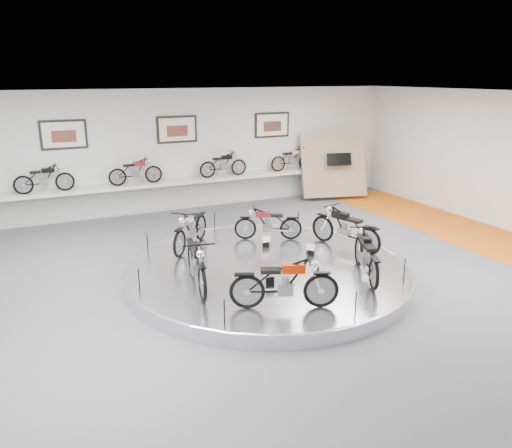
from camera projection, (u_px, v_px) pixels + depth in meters
name	position (u px, v px, depth m)	size (l,w,h in m)	color
floor	(274.00, 282.00, 11.07)	(16.00, 16.00, 0.00)	#565659
ceiling	(276.00, 97.00, 9.92)	(16.00, 16.00, 0.00)	white
wall_back	(178.00, 151.00, 16.55)	(16.00, 16.00, 0.00)	white
orange_carpet_strip	(491.00, 240.00, 13.86)	(2.40, 12.60, 0.01)	#CE6408
dado_band	(180.00, 193.00, 16.95)	(15.68, 0.04, 1.10)	#BCBCBA
display_platform	(268.00, 271.00, 11.29)	(6.40, 6.40, 0.30)	silver
platform_rim	(268.00, 266.00, 11.25)	(6.40, 6.40, 0.10)	#B2B2BA
shelf	(182.00, 182.00, 16.58)	(11.00, 0.55, 0.10)	silver
poster_left	(64.00, 135.00, 14.88)	(1.35, 0.06, 0.88)	white
poster_center	(177.00, 129.00, 16.32)	(1.35, 0.06, 0.88)	white
poster_right	(272.00, 125.00, 17.75)	(1.35, 0.06, 0.88)	white
display_panel	(333.00, 165.00, 18.29)	(2.40, 0.12, 2.40)	tan
shelf_bike_a	(44.00, 181.00, 14.74)	(1.22, 0.42, 0.73)	black
shelf_bike_b	(136.00, 173.00, 15.85)	(1.22, 0.42, 0.73)	maroon
shelf_bike_c	(223.00, 166.00, 17.08)	(1.22, 0.42, 0.73)	black
shelf_bike_d	(292.00, 160.00, 18.18)	(1.22, 0.42, 0.73)	#BAB9BE
bike_a	(345.00, 228.00, 12.21)	(1.76, 0.62, 1.03)	black
bike_b	(268.00, 223.00, 12.87)	(1.49, 0.52, 0.87)	maroon
bike_c	(190.00, 228.00, 12.21)	(1.71, 0.60, 1.01)	#BAB9BE
bike_d	(196.00, 262.00, 9.97)	(1.79, 0.63, 1.05)	black
bike_e	(284.00, 283.00, 9.04)	(1.70, 0.60, 1.00)	#AA1D00
bike_f	(366.00, 255.00, 10.46)	(1.69, 0.59, 0.99)	black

